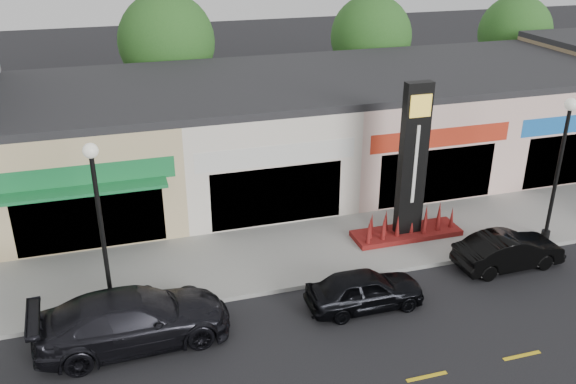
% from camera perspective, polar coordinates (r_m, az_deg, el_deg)
% --- Properties ---
extents(ground, '(120.00, 120.00, 0.00)m').
position_cam_1_polar(ground, '(19.64, 8.61, -11.19)').
color(ground, black).
rests_on(ground, ground).
extents(sidewalk, '(52.00, 4.30, 0.15)m').
position_cam_1_polar(sidewalk, '(22.96, 4.09, -5.08)').
color(sidewalk, gray).
rests_on(sidewalk, ground).
extents(curb, '(52.00, 0.20, 0.15)m').
position_cam_1_polar(curb, '(21.18, 6.24, -7.92)').
color(curb, gray).
rests_on(curb, ground).
extents(shop_beige, '(7.00, 10.85, 4.80)m').
position_cam_1_polar(shop_beige, '(27.29, -18.32, 3.95)').
color(shop_beige, tan).
rests_on(shop_beige, ground).
extents(shop_cream, '(7.00, 10.01, 4.80)m').
position_cam_1_polar(shop_cream, '(27.88, -3.83, 5.58)').
color(shop_cream, silver).
rests_on(shop_cream, ground).
extents(shop_pink_w, '(7.00, 10.01, 4.80)m').
position_cam_1_polar(shop_pink_w, '(30.13, 9.33, 6.74)').
color(shop_pink_w, beige).
rests_on(shop_pink_w, ground).
extents(shop_pink_e, '(7.00, 10.01, 4.80)m').
position_cam_1_polar(shop_pink_e, '(33.71, 20.22, 7.44)').
color(shop_pink_e, beige).
rests_on(shop_pink_e, ground).
extents(tree_rear_west, '(5.20, 5.20, 7.83)m').
position_cam_1_polar(tree_rear_west, '(34.50, -11.28, 13.65)').
color(tree_rear_west, '#382619').
rests_on(tree_rear_west, ground).
extents(tree_rear_mid, '(4.80, 4.80, 7.29)m').
position_cam_1_polar(tree_rear_mid, '(37.66, 7.77, 14.23)').
color(tree_rear_mid, '#382619').
rests_on(tree_rear_mid, ground).
extents(tree_rear_east, '(4.60, 4.60, 6.94)m').
position_cam_1_polar(tree_rear_east, '(42.75, 20.46, 13.81)').
color(tree_rear_east, '#382619').
rests_on(tree_rear_east, ground).
extents(lamp_west_near, '(0.44, 0.44, 5.47)m').
position_cam_1_polar(lamp_west_near, '(18.55, -17.25, -1.87)').
color(lamp_west_near, black).
rests_on(lamp_west_near, sidewalk).
extents(lamp_east_near, '(0.44, 0.44, 5.47)m').
position_cam_1_polar(lamp_east_near, '(24.04, 24.16, 3.07)').
color(lamp_east_near, black).
rests_on(lamp_east_near, sidewalk).
extents(pylon_sign, '(4.20, 1.30, 6.00)m').
position_cam_1_polar(pylon_sign, '(23.02, 11.40, 0.67)').
color(pylon_sign, '#5F1510').
rests_on(pylon_sign, sidewalk).
extents(car_dark_sedan, '(2.54, 5.66, 1.61)m').
position_cam_1_polar(car_dark_sedan, '(18.38, -14.29, -11.43)').
color(car_dark_sedan, black).
rests_on(car_dark_sedan, ground).
extents(car_black_sedan, '(1.53, 3.75, 1.28)m').
position_cam_1_polar(car_black_sedan, '(19.54, 7.20, -9.03)').
color(car_black_sedan, black).
rests_on(car_black_sedan, ground).
extents(car_black_conv, '(1.47, 3.93, 1.28)m').
position_cam_1_polar(car_black_conv, '(22.82, 19.94, -5.19)').
color(car_black_conv, black).
rests_on(car_black_conv, ground).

